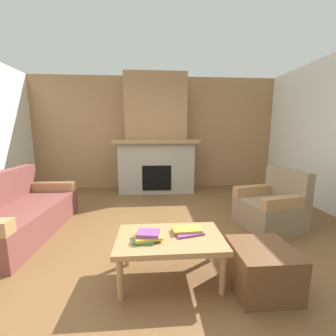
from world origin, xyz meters
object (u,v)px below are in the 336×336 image
Objects in this scene: fireplace at (156,142)px; coffee_table at (170,242)px; armchair at (271,207)px; couch at (17,215)px; ottoman at (262,268)px.

coffee_table is at bearing -88.87° from fireplace.
couch is at bearing -179.61° from armchair.
ottoman is at bearing -23.92° from couch.
fireplace reaches higher than couch.
fireplace is 5.19× the size of ottoman.
fireplace is 3.04m from couch.
couch is 3.61m from armchair.
ottoman is (-0.80, -1.27, -0.09)m from armchair.
armchair is 1.74× the size of ottoman.
fireplace is 2.70× the size of coffee_table.
armchair is 0.90× the size of coffee_table.
armchair is at bearing 57.86° from ottoman.
fireplace reaches higher than armchair.
coffee_table is (0.06, -3.22, -0.79)m from fireplace.
coffee_table is (2.01, -1.05, 0.09)m from couch.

